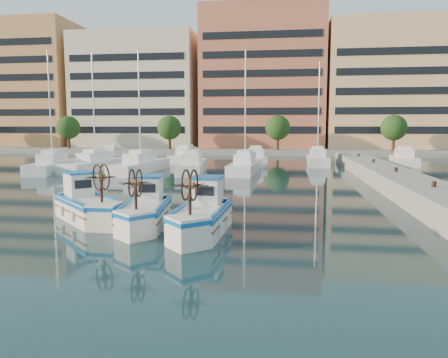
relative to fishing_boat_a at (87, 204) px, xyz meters
The scene contains 7 objects.
ground 4.01m from the fishing_boat_a, 13.31° to the right, with size 300.00×300.00×0.00m, color #193C41.
quay 18.27m from the fishing_boat_a, 22.85° to the left, with size 3.00×60.00×1.20m, color gray.
waterfront 66.26m from the fishing_boat_a, 78.48° to the left, with size 180.00×40.00×25.60m.
yacht_marina 26.52m from the fishing_boat_a, 90.16° to the left, with size 38.82×21.97×11.50m.
fishing_boat_a is the anchor object (origin of this frame).
fishing_boat_b 3.15m from the fishing_boat_a, 13.30° to the right, with size 2.24×4.44×2.71m.
fishing_boat_c 5.98m from the fishing_boat_a, 15.62° to the right, with size 2.04×4.57×2.82m.
Camera 1 is at (5.24, -17.95, 4.34)m, focal length 35.00 mm.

